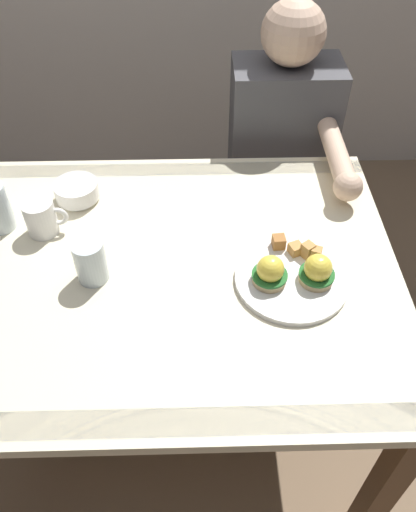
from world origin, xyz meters
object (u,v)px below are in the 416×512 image
(fruit_bowl, at_px, (77,191))
(coffee_mug, at_px, (41,216))
(water_glass_near, at_px, (91,263))
(eggs_benedict_plate, at_px, (293,274))
(diner_person, at_px, (282,153))
(dining_table, at_px, (157,296))

(fruit_bowl, relative_size, coffee_mug, 1.08)
(coffee_mug, relative_size, water_glass_near, 1.00)
(eggs_benedict_plate, relative_size, fruit_bowl, 2.25)
(water_glass_near, distance_m, diner_person, 0.84)
(diner_person, bearing_deg, dining_table, -123.44)
(dining_table, bearing_deg, eggs_benedict_plate, -8.60)
(eggs_benedict_plate, xyz_separation_m, diner_person, (0.07, 0.65, -0.11))
(water_glass_near, bearing_deg, dining_table, 9.64)
(fruit_bowl, height_order, coffee_mug, coffee_mug)
(dining_table, xyz_separation_m, eggs_benedict_plate, (0.33, -0.05, 0.13))
(diner_person, bearing_deg, fruit_bowl, -151.71)
(dining_table, relative_size, fruit_bowl, 10.00)
(water_glass_near, bearing_deg, coffee_mug, 131.83)
(dining_table, xyz_separation_m, coffee_mug, (-0.29, 0.14, 0.16))
(coffee_mug, distance_m, water_glass_near, 0.22)
(dining_table, bearing_deg, diner_person, 56.56)
(dining_table, bearing_deg, water_glass_near, -170.36)
(eggs_benedict_plate, bearing_deg, water_glass_near, 176.91)
(fruit_bowl, bearing_deg, coffee_mug, -118.17)
(dining_table, bearing_deg, fruit_bowl, 129.93)
(eggs_benedict_plate, bearing_deg, fruit_bowl, 150.21)
(fruit_bowl, bearing_deg, diner_person, 28.29)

